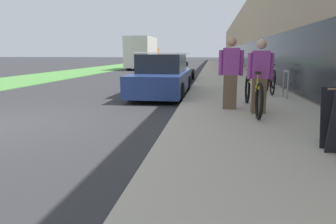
# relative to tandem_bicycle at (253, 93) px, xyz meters

# --- Properties ---
(ground_plane) EXTENTS (220.00, 220.00, 0.00)m
(ground_plane) POSITION_rel_tandem_bicycle_xyz_m (-5.37, -1.85, -0.54)
(ground_plane) COLOR #303033
(sidewalk_slab) EXTENTS (3.65, 70.00, 0.12)m
(sidewalk_slab) POSITION_rel_tandem_bicycle_xyz_m (-0.00, 19.15, -0.48)
(sidewalk_slab) COLOR #B2AA99
(sidewalk_slab) RESTS_ON ground
(storefront_facade) EXTENTS (10.01, 70.00, 6.13)m
(storefront_facade) POSITION_rel_tandem_bicycle_xyz_m (6.86, 27.15, 2.52)
(storefront_facade) COLOR tan
(storefront_facade) RESTS_ON ground
(lawn_strip) EXTENTS (4.46, 70.00, 0.03)m
(lawn_strip) POSITION_rel_tandem_bicycle_xyz_m (-11.54, 23.15, -0.52)
(lawn_strip) COLOR #518E42
(lawn_strip) RESTS_ON ground
(tandem_bicycle) EXTENTS (0.52, 2.93, 0.98)m
(tandem_bicycle) POSITION_rel_tandem_bicycle_xyz_m (0.00, 0.00, 0.00)
(tandem_bicycle) COLOR black
(tandem_bicycle) RESTS_ON sidewalk_slab
(person_rider) EXTENTS (0.57, 0.22, 1.68)m
(person_rider) POSITION_rel_tandem_bicycle_xyz_m (0.09, -0.38, 0.43)
(person_rider) COLOR brown
(person_rider) RESTS_ON sidewalk_slab
(person_bystander) EXTENTS (0.60, 0.23, 1.76)m
(person_bystander) POSITION_rel_tandem_bicycle_xyz_m (-0.54, 0.12, 0.47)
(person_bystander) COLOR brown
(person_bystander) RESTS_ON sidewalk_slab
(bike_rack_hoop) EXTENTS (0.05, 0.60, 0.84)m
(bike_rack_hoop) POSITION_rel_tandem_bicycle_xyz_m (1.29, 2.30, 0.10)
(bike_rack_hoop) COLOR gray
(bike_rack_hoop) RESTS_ON sidewalk_slab
(cruiser_bike_nearest) EXTENTS (0.52, 1.72, 0.83)m
(cruiser_bike_nearest) POSITION_rel_tandem_bicycle_xyz_m (0.98, 3.29, -0.06)
(cruiser_bike_nearest) COLOR black
(cruiser_bike_nearest) RESTS_ON sidewalk_slab
(cruiser_bike_middle) EXTENTS (0.52, 1.72, 0.96)m
(cruiser_bike_middle) POSITION_rel_tandem_bicycle_xyz_m (1.40, 5.29, -0.01)
(cruiser_bike_middle) COLOR black
(cruiser_bike_middle) RESTS_ON sidewalk_slab
(parked_sedan_curbside) EXTENTS (1.82, 4.66, 1.53)m
(parked_sedan_curbside) POSITION_rel_tandem_bicycle_xyz_m (-2.74, 3.21, 0.12)
(parked_sedan_curbside) COLOR navy
(parked_sedan_curbside) RESTS_ON ground
(vintage_roadster_curbside) EXTENTS (1.78, 4.22, 1.03)m
(vintage_roadster_curbside) POSITION_rel_tandem_bicycle_xyz_m (-2.91, 8.92, -0.09)
(vintage_roadster_curbside) COLOR #4C5156
(vintage_roadster_curbside) RESTS_ON ground
(moving_truck) EXTENTS (2.22, 6.07, 2.94)m
(moving_truck) POSITION_rel_tandem_bicycle_xyz_m (-7.45, 20.34, 0.94)
(moving_truck) COLOR orange
(moving_truck) RESTS_ON ground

